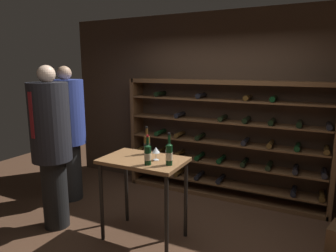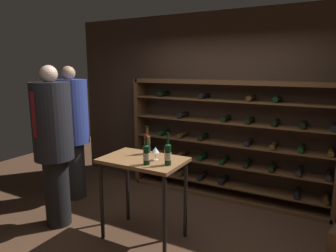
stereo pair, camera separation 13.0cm
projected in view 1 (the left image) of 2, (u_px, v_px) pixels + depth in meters
ground_plane at (176, 243)px, 3.51m from camera, size 9.42×9.42×0.00m
back_wall at (222, 105)px, 4.74m from camera, size 5.57×0.10×2.83m
wine_rack at (223, 142)px, 4.62m from camera, size 3.10×0.32×1.82m
tasting_table at (144, 170)px, 3.46m from camera, size 0.94×0.60×0.98m
person_guest_khaki at (51, 141)px, 3.68m from camera, size 0.48×0.49×2.03m
person_bystander_dark_jacket at (68, 128)px, 4.50m from camera, size 0.51×0.51×2.02m
wine_bottle_black_capsule at (147, 144)px, 3.60m from camera, size 0.08×0.08×0.34m
wine_bottle_green_slim at (148, 154)px, 3.20m from camera, size 0.08×0.08×0.33m
wine_bottle_red_label at (169, 154)px, 3.19m from camera, size 0.07×0.07×0.35m
wine_glass_stemmed_center at (156, 151)px, 3.36m from camera, size 0.09×0.09×0.15m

